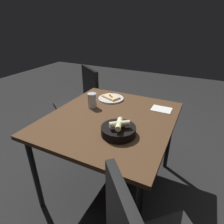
# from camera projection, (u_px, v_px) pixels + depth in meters

# --- Properties ---
(ground) EXTENTS (8.00, 8.00, 0.00)m
(ground) POSITION_uv_depth(u_px,v_px,m) (111.00, 183.00, 1.75)
(ground) COLOR #252525
(dining_table) EXTENTS (0.92, 1.02, 0.70)m
(dining_table) POSITION_uv_depth(u_px,v_px,m) (110.00, 124.00, 1.46)
(dining_table) COLOR #50341F
(dining_table) RESTS_ON ground
(pizza_plate) EXTENTS (0.23, 0.23, 0.04)m
(pizza_plate) POSITION_uv_depth(u_px,v_px,m) (111.00, 98.00, 1.74)
(pizza_plate) COLOR silver
(pizza_plate) RESTS_ON dining_table
(bread_basket) EXTENTS (0.22, 0.22, 0.11)m
(bread_basket) POSITION_uv_depth(u_px,v_px,m) (118.00, 130.00, 1.20)
(bread_basket) COLOR black
(bread_basket) RESTS_ON dining_table
(beer_glass) EXTENTS (0.07, 0.07, 0.12)m
(beer_glass) POSITION_uv_depth(u_px,v_px,m) (92.00, 101.00, 1.56)
(beer_glass) COLOR silver
(beer_glass) RESTS_ON dining_table
(napkin) EXTENTS (0.16, 0.12, 0.00)m
(napkin) POSITION_uv_depth(u_px,v_px,m) (162.00, 109.00, 1.55)
(napkin) COLOR white
(napkin) RESTS_ON dining_table
(chair_far) EXTENTS (0.61, 0.61, 0.86)m
(chair_far) POSITION_uv_depth(u_px,v_px,m) (82.00, 100.00, 2.26)
(chair_far) COLOR black
(chair_far) RESTS_ON ground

